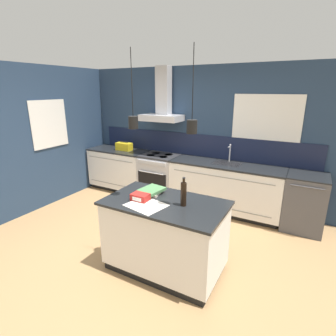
% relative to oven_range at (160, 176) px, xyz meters
% --- Properties ---
extents(ground_plane, '(16.00, 16.00, 0.00)m').
position_rel_oven_range_xyz_m(ground_plane, '(0.66, -1.69, -0.46)').
color(ground_plane, '#A87F51').
rests_on(ground_plane, ground).
extents(wall_back, '(5.60, 2.41, 2.60)m').
position_rel_oven_range_xyz_m(wall_back, '(0.63, 0.31, 0.90)').
color(wall_back, navy).
rests_on(wall_back, ground_plane).
extents(wall_left, '(0.08, 3.80, 2.60)m').
position_rel_oven_range_xyz_m(wall_left, '(-1.77, -0.99, 0.85)').
color(wall_left, navy).
rests_on(wall_left, ground_plane).
extents(counter_run_left, '(1.35, 0.64, 0.91)m').
position_rel_oven_range_xyz_m(counter_run_left, '(-1.03, 0.01, 0.01)').
color(counter_run_left, black).
rests_on(counter_run_left, ground_plane).
extents(counter_run_sink, '(2.01, 0.64, 1.23)m').
position_rel_oven_range_xyz_m(counter_run_sink, '(1.37, 0.01, 0.01)').
color(counter_run_sink, black).
rests_on(counter_run_sink, ground_plane).
extents(oven_range, '(0.73, 0.66, 0.91)m').
position_rel_oven_range_xyz_m(oven_range, '(0.00, 0.00, 0.00)').
color(oven_range, '#B5B5BA').
rests_on(oven_range, ground_plane).
extents(dishwasher, '(0.60, 0.65, 0.91)m').
position_rel_oven_range_xyz_m(dishwasher, '(2.66, 0.00, -0.00)').
color(dishwasher, '#4C4C51').
rests_on(dishwasher, ground_plane).
extents(kitchen_island, '(1.44, 0.84, 0.91)m').
position_rel_oven_range_xyz_m(kitchen_island, '(1.20, -1.93, 0.00)').
color(kitchen_island, black).
rests_on(kitchen_island, ground_plane).
extents(bottle_on_island, '(0.07, 0.07, 0.34)m').
position_rel_oven_range_xyz_m(bottle_on_island, '(1.44, -1.92, 0.60)').
color(bottle_on_island, black).
rests_on(bottle_on_island, kitchen_island).
extents(book_stack, '(0.30, 0.34, 0.07)m').
position_rel_oven_range_xyz_m(book_stack, '(0.93, -1.79, 0.49)').
color(book_stack, beige).
rests_on(book_stack, kitchen_island).
extents(red_supply_box, '(0.21, 0.15, 0.08)m').
position_rel_oven_range_xyz_m(red_supply_box, '(0.93, -2.04, 0.50)').
color(red_supply_box, red).
rests_on(red_supply_box, kitchen_island).
extents(paper_pile, '(0.48, 0.43, 0.01)m').
position_rel_oven_range_xyz_m(paper_pile, '(1.07, -2.12, 0.46)').
color(paper_pile, silver).
rests_on(paper_pile, kitchen_island).
extents(yellow_toolbox, '(0.34, 0.18, 0.19)m').
position_rel_oven_range_xyz_m(yellow_toolbox, '(-0.89, 0.00, 0.54)').
color(yellow_toolbox, gold).
rests_on(yellow_toolbox, counter_run_left).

